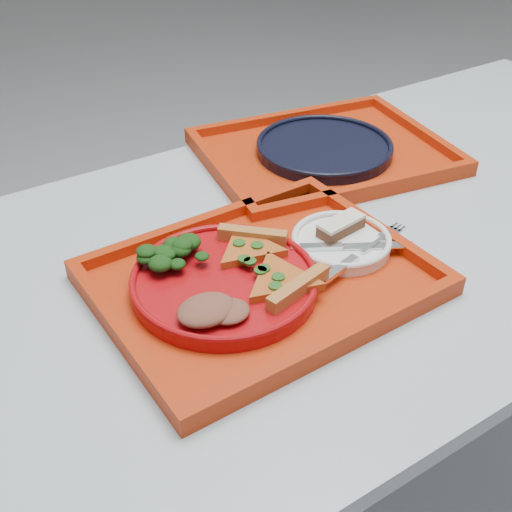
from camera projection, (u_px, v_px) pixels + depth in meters
name	position (u px, v px, depth m)	size (l,w,h in m)	color
ground	(345.00, 479.00, 1.53)	(10.00, 10.00, 0.00)	gray
table	(376.00, 247.00, 1.13)	(1.60, 0.80, 0.75)	#A7B3BB
tray_main	(261.00, 282.00, 0.92)	(0.45, 0.35, 0.01)	#B02809
tray_far	(324.00, 155.00, 1.24)	(0.45, 0.35, 0.01)	#B02809
dinner_plate	(225.00, 284.00, 0.89)	(0.26, 0.26, 0.02)	#A40A0F
side_plate	(341.00, 244.00, 0.97)	(0.15, 0.15, 0.01)	white
navy_plate	(324.00, 149.00, 1.23)	(0.26, 0.26, 0.02)	black
pizza_slice_a	(281.00, 278.00, 0.87)	(0.12, 0.11, 0.02)	orange
pizza_slice_b	(248.00, 246.00, 0.93)	(0.12, 0.10, 0.02)	orange
salad_heap	(177.00, 256.00, 0.90)	(0.08, 0.07, 0.04)	black
meat_portion	(206.00, 310.00, 0.81)	(0.08, 0.06, 0.02)	brown
dessert_bar	(341.00, 226.00, 0.98)	(0.08, 0.04, 0.02)	#4D2819
knife	(352.00, 246.00, 0.95)	(0.18, 0.02, 0.01)	silver
fork	(361.00, 253.00, 0.94)	(0.18, 0.02, 0.01)	silver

